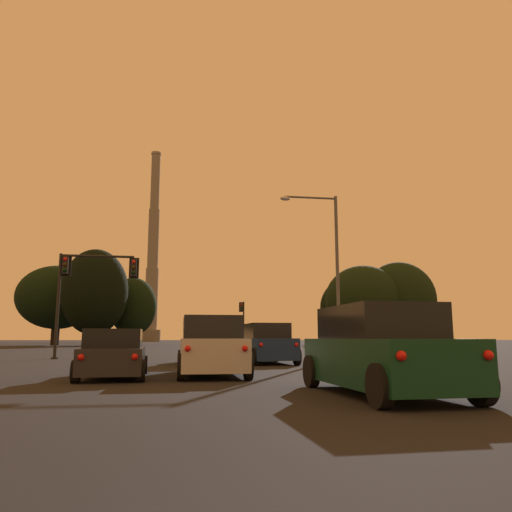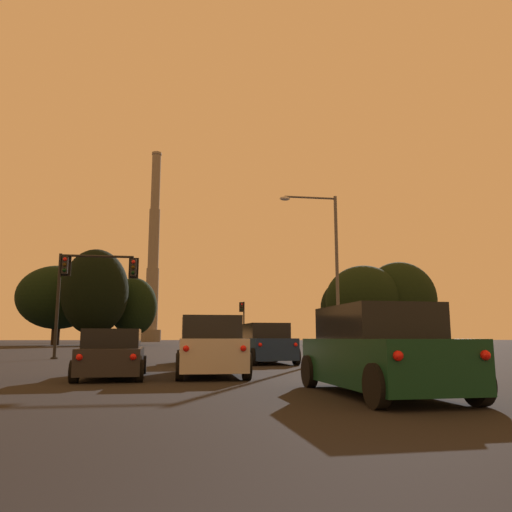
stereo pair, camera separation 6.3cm
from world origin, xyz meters
name	(u,v)px [view 2 (the right image)]	position (x,y,z in m)	size (l,w,h in m)	color
hatchback_left_lane_second	(113,355)	(-2.95, 13.27, 0.66)	(2.05, 4.16, 1.44)	#232328
suv_right_lane_front	(266,344)	(3.08, 21.31, 0.90)	(2.32, 4.98, 1.86)	navy
suv_center_lane_front	(205,344)	(0.19, 21.05, 0.90)	(2.26, 4.96, 1.86)	#0F3823
suv_right_lane_third	(378,351)	(3.15, 7.80, 0.90)	(2.28, 4.97, 1.86)	#0F3823
suv_center_lane_second	(210,347)	(-0.02, 13.90, 0.90)	(2.12, 4.91, 1.86)	silver
traffic_light_far_right	(243,317)	(7.05, 61.31, 3.80)	(0.78, 0.50, 5.79)	black
traffic_light_overhead_left	(85,279)	(-6.49, 27.74, 4.59)	(4.66, 0.50, 6.05)	black
street_lamp	(328,258)	(7.89, 26.57, 6.00)	(3.62, 0.36, 9.89)	#56565B
smokestack	(153,265)	(-9.67, 158.27, 24.19)	(6.34, 6.34, 61.85)	slate
treeline_left_mid	(95,292)	(-14.13, 78.39, 8.33)	(10.22, 9.19, 15.05)	black
treeline_far_right	(364,300)	(30.12, 78.98, 7.51)	(13.17, 11.85, 13.49)	black
treeline_far_left	(400,300)	(36.96, 79.80, 7.74)	(12.79, 11.51, 14.38)	black
treeline_center_right	(357,308)	(32.52, 88.97, 6.91)	(13.96, 12.56, 13.17)	black
treeline_right_mid	(58,297)	(-21.06, 84.64, 7.86)	(13.25, 11.92, 13.14)	black
treeline_center_left	(133,307)	(-8.77, 85.10, 6.48)	(7.89, 7.11, 11.40)	black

